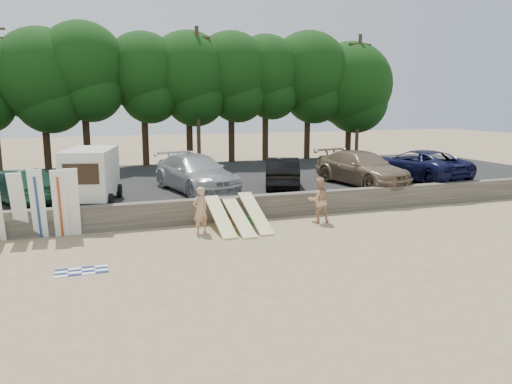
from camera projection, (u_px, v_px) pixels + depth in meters
ground at (246, 239)px, 18.07m from camera, size 120.00×120.00×0.00m
seawall at (223, 209)px, 20.76m from camera, size 44.00×0.50×1.00m
parking_lot at (187, 185)px, 27.75m from camera, size 44.00×14.50×0.70m
treeline at (181, 76)px, 33.57m from camera, size 33.91×6.42×9.35m
utility_poles at (198, 94)px, 32.61m from camera, size 25.80×0.26×9.00m
box_trailer at (91, 173)px, 20.86m from camera, size 2.66×3.89×2.28m
car_1 at (20, 187)px, 20.84m from camera, size 3.15×4.58×1.43m
car_2 at (196, 173)px, 23.78m from camera, size 3.60×6.29×1.72m
car_3 at (282, 172)px, 24.87m from camera, size 3.14×4.84×1.51m
car_4 at (362, 168)px, 25.66m from camera, size 3.35×6.16×1.69m
car_5 at (418, 165)px, 27.25m from camera, size 3.51×6.25×1.65m
surfboard_upright_5 at (19, 206)px, 17.75m from camera, size 0.59×0.91×2.49m
surfboard_upright_6 at (38, 204)px, 17.92m from camera, size 0.57×0.59×2.57m
surfboard_upright_7 at (60, 204)px, 18.02m from camera, size 0.54×0.67×2.55m
surfboard_upright_8 at (72, 202)px, 18.24m from camera, size 0.51×0.56×2.57m
surfboard_low_0 at (220, 216)px, 19.22m from camera, size 0.56×2.83×1.12m
surfboard_low_1 at (239, 217)px, 19.31m from camera, size 0.56×2.87×1.00m
surfboard_low_2 at (255, 213)px, 19.68m from camera, size 0.56×2.81×1.18m
beachgoer_a at (200, 210)px, 18.71m from camera, size 0.77×0.65×1.79m
beachgoer_b at (319, 200)px, 20.43m from camera, size 0.96×0.78×1.87m
cooler at (248, 221)px, 20.19m from camera, size 0.39×0.31×0.32m
gear_bag at (230, 222)px, 20.23m from camera, size 0.36×0.33×0.22m
beach_towel at (82, 271)px, 14.64m from camera, size 1.50×1.50×0.00m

